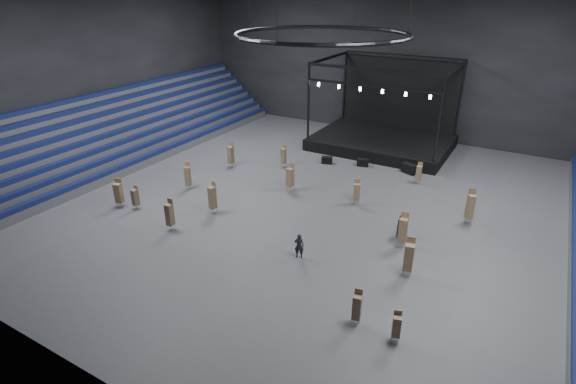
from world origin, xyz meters
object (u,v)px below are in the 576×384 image
Objects in this scene: chair_stack_10 at (470,206)px; stage at (384,133)px; chair_stack_14 at (170,214)px; crew_member at (401,226)px; chair_stack_5 at (188,176)px; chair_stack_7 at (357,192)px; chair_stack_8 at (284,156)px; chair_stack_0 at (409,257)px; chair_stack_4 at (290,177)px; chair_stack_6 at (212,197)px; chair_stack_1 at (403,230)px; flight_case_left at (327,160)px; chair_stack_3 at (419,173)px; flight_case_right at (409,169)px; man_center at (299,246)px; chair_stack_13 at (397,326)px; chair_stack_9 at (231,154)px; chair_stack_2 at (357,307)px; chair_stack_12 at (119,193)px; flight_case_mid at (363,162)px; chair_stack_11 at (135,197)px.

stage is at bearing 107.07° from chair_stack_10.
crew_member is at bearing 25.79° from chair_stack_14.
chair_stack_5 reaches higher than chair_stack_7.
chair_stack_8 is at bearing -120.30° from stage.
chair_stack_0 is at bearing -74.33° from chair_stack_7.
chair_stack_6 is (-3.15, -6.53, 0.05)m from chair_stack_4.
chair_stack_4 is at bearing 158.47° from chair_stack_7.
stage is 21.04m from chair_stack_1.
chair_stack_0 is at bearing 9.36° from chair_stack_14.
flight_case_left is 0.40× the size of chair_stack_6.
chair_stack_0 is at bearing -77.97° from chair_stack_3.
chair_stack_10 is (6.55, -7.37, 0.96)m from flight_case_right.
chair_stack_13 is at bearing 130.34° from man_center.
chair_stack_9 is (-10.72, -13.37, -0.16)m from stage.
flight_case_left is at bearing 106.37° from chair_stack_13.
chair_stack_2 is 0.98× the size of chair_stack_7.
chair_stack_6 is at bearing -102.48° from flight_case_left.
chair_stack_2 is (3.51, -21.74, 0.65)m from flight_case_right.
chair_stack_14 reaches higher than chair_stack_2.
chair_stack_0 reaches higher than flight_case_right.
chair_stack_7 is 9.00m from man_center.
chair_stack_2 is 21.66m from chair_stack_12.
man_center is at bearing -82.23° from flight_case_mid.
chair_stack_4 reaches higher than chair_stack_3.
chair_stack_10 reaches higher than chair_stack_13.
chair_stack_12 is (-10.12, -16.89, 0.93)m from flight_case_left.
chair_stack_14 reaches higher than man_center.
chair_stack_9 reaches higher than flight_case_mid.
chair_stack_12 is at bearing -111.43° from chair_stack_8.
chair_stack_14 is (3.56, -12.09, -0.02)m from chair_stack_9.
chair_stack_3 is 0.81× the size of chair_stack_4.
chair_stack_9 is 0.90× the size of chair_stack_10.
chair_stack_1 is 1.56× the size of crew_member.
flight_case_mid is 0.50× the size of chair_stack_7.
man_center reaches higher than flight_case_right.
chair_stack_8 is (-14.52, 17.20, 0.04)m from chair_stack_2.
chair_stack_4 is 7.25m from chair_stack_6.
chair_stack_10 is (5.18, -5.35, 0.37)m from chair_stack_3.
crew_member is (-2.86, 10.13, -0.13)m from chair_stack_13.
chair_stack_7 is at bearing -49.90° from flight_case_left.
crew_member is (13.70, 3.73, -0.51)m from chair_stack_6.
man_center is at bearing -45.18° from chair_stack_4.
chair_stack_7 reaches higher than flight_case_right.
chair_stack_9 reaches higher than man_center.
chair_stack_4 is at bearing 118.93° from chair_stack_13.
chair_stack_5 reaches higher than chair_stack_2.
flight_case_left is at bearing 35.78° from chair_stack_5.
chair_stack_11 is 20.33m from crew_member.
chair_stack_8 is at bearing 131.16° from chair_stack_7.
chair_stack_7 is (-3.17, -6.67, 0.10)m from chair_stack_3.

